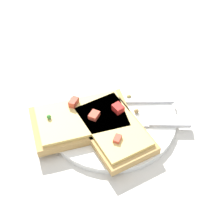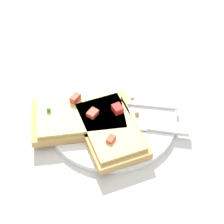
{
  "view_description": "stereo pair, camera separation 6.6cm",
  "coord_description": "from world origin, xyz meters",
  "px_view_note": "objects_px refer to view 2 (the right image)",
  "views": [
    {
      "loc": [
        0.25,
        0.37,
        0.51
      ],
      "look_at": [
        0.0,
        0.0,
        0.02
      ],
      "focal_mm": 60.0,
      "sensor_mm": 36.0,
      "label": 1
    },
    {
      "loc": [
        0.19,
        0.4,
        0.51
      ],
      "look_at": [
        0.0,
        0.0,
        0.02
      ],
      "focal_mm": 60.0,
      "sensor_mm": 36.0,
      "label": 2
    }
  ],
  "objects_px": {
    "plate": "(112,118)",
    "knife": "(143,126)",
    "pizza_slice_main": "(81,116)",
    "pizza_slice_corner": "(110,129)",
    "fork": "(117,102)"
  },
  "relations": [
    {
      "from": "plate",
      "to": "knife",
      "type": "height_order",
      "value": "knife"
    },
    {
      "from": "plate",
      "to": "pizza_slice_main",
      "type": "xyz_separation_m",
      "value": [
        0.05,
        -0.01,
        0.02
      ]
    },
    {
      "from": "plate",
      "to": "pizza_slice_corner",
      "type": "distance_m",
      "value": 0.04
    },
    {
      "from": "fork",
      "to": "pizza_slice_main",
      "type": "distance_m",
      "value": 0.08
    },
    {
      "from": "fork",
      "to": "plate",
      "type": "bearing_deg",
      "value": 80.54
    },
    {
      "from": "knife",
      "to": "pizza_slice_main",
      "type": "xyz_separation_m",
      "value": [
        0.09,
        -0.06,
        0.01
      ]
    },
    {
      "from": "plate",
      "to": "fork",
      "type": "height_order",
      "value": "fork"
    },
    {
      "from": "fork",
      "to": "pizza_slice_corner",
      "type": "distance_m",
      "value": 0.07
    },
    {
      "from": "knife",
      "to": "pizza_slice_corner",
      "type": "height_order",
      "value": "pizza_slice_corner"
    },
    {
      "from": "plate",
      "to": "fork",
      "type": "distance_m",
      "value": 0.04
    },
    {
      "from": "knife",
      "to": "fork",
      "type": "bearing_deg",
      "value": -43.81
    },
    {
      "from": "plate",
      "to": "pizza_slice_main",
      "type": "distance_m",
      "value": 0.06
    },
    {
      "from": "pizza_slice_main",
      "to": "pizza_slice_corner",
      "type": "relative_size",
      "value": 1.21
    },
    {
      "from": "plate",
      "to": "pizza_slice_corner",
      "type": "height_order",
      "value": "pizza_slice_corner"
    },
    {
      "from": "fork",
      "to": "knife",
      "type": "distance_m",
      "value": 0.07
    }
  ]
}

